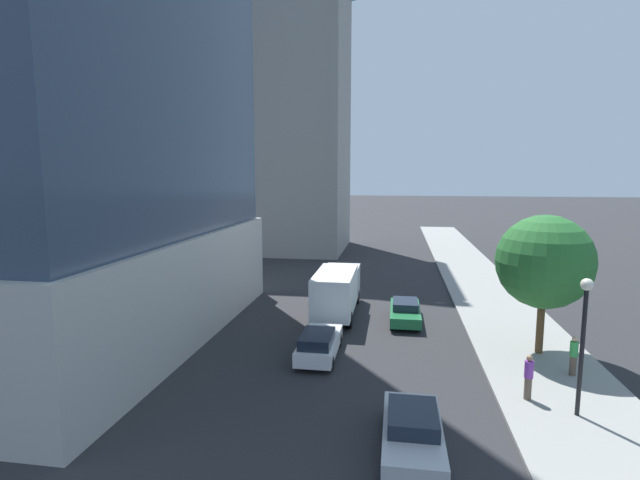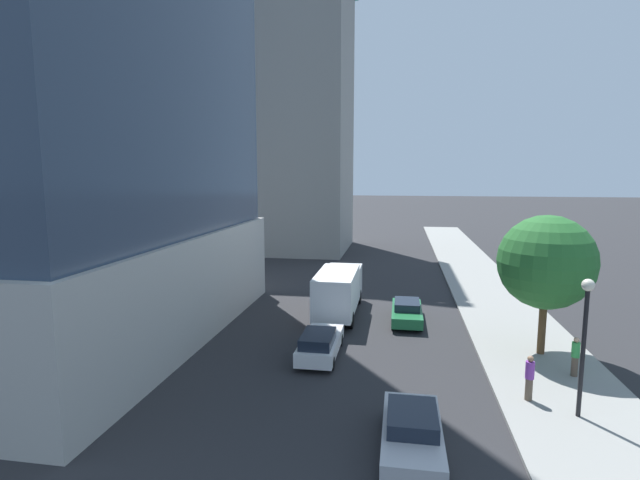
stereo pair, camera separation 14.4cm
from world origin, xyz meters
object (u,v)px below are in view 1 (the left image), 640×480
Objects in this scene: construction_building at (284,94)px; street_lamp at (584,325)px; box_truck at (337,289)px; pedestrian_purple_shirt at (529,377)px; car_silver at (412,430)px; car_white at (319,343)px; car_green at (405,311)px; street_tree at (544,262)px; pedestrian_green_shirt at (574,355)px.

construction_building is 8.35× the size of street_lamp.
box_truck is 13.70m from pedestrian_purple_shirt.
car_silver is 1.00× the size of car_white.
car_green is (-6.05, 10.81, -2.90)m from street_lamp.
pedestrian_purple_shirt is (8.83, -3.29, 0.35)m from car_white.
box_truck reaches higher than pedestrian_purple_shirt.
street_tree is at bearing 10.60° from car_white.
car_white is 0.59× the size of box_truck.
car_green is 2.60× the size of pedestrian_purple_shirt.
car_white is (9.48, -33.46, -17.35)m from construction_building.
street_tree is 1.48× the size of car_white.
car_green is at bearing 135.24° from pedestrian_green_shirt.
box_truck is (-4.25, 14.52, 1.02)m from car_silver.
street_lamp is 6.45m from street_tree.
car_green is (4.25, 6.49, -0.06)m from car_white.
car_silver is 2.59× the size of pedestrian_purple_shirt.
street_tree is 3.81× the size of pedestrian_purple_shirt.
street_tree is 11.60m from car_white.
car_white is 7.23m from box_truck.
car_silver is 0.59× the size of box_truck.
box_truck reaches higher than car_silver.
construction_building reaches higher than car_silver.
construction_building is 5.40× the size of box_truck.
construction_building is 46.44m from car_silver.
pedestrian_green_shirt is at bearing -58.49° from construction_building.
construction_building reaches higher than car_green.
street_tree reaches higher than pedestrian_green_shirt.
car_white is at bearing 177.03° from pedestrian_green_shirt.
box_truck reaches higher than car_white.
car_white is at bearing -74.18° from construction_building.
car_green is (-0.00, 13.85, -0.04)m from car_silver.
box_truck is (-4.25, 0.68, 1.06)m from car_green.
pedestrian_green_shirt is (11.39, -7.75, -0.67)m from box_truck.
pedestrian_purple_shirt is at bearing 41.61° from car_silver.
car_green is 0.59× the size of box_truck.
car_white is (-10.30, 4.32, -2.83)m from street_lamp.
car_white is 2.64× the size of pedestrian_green_shirt.
pedestrian_purple_shirt is at bearing -63.52° from construction_building.
pedestrian_green_shirt is (20.87, -34.05, -17.03)m from construction_building.
pedestrian_purple_shirt is (4.58, 4.06, 0.38)m from car_silver.
street_tree reaches higher than box_truck.
car_white is at bearing 157.22° from street_lamp.
box_truck reaches higher than pedestrian_green_shirt.
pedestrian_green_shirt is at bearing -44.76° from car_green.
pedestrian_green_shirt is at bearing -2.97° from car_white.
pedestrian_purple_shirt reaches higher than car_silver.
street_lamp is 4.63m from pedestrian_green_shirt.
street_lamp is 3.07m from pedestrian_purple_shirt.
car_white is (-10.70, -2.00, -3.99)m from street_tree.
car_white reaches higher than car_silver.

